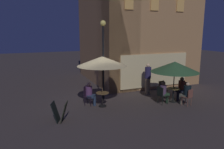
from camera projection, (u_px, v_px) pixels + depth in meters
name	position (u px, v px, depth m)	size (l,w,h in m)	color
ground_plane	(93.00, 104.00, 11.34)	(60.00, 60.00, 0.00)	#3B3331
cafe_building	(127.00, 29.00, 15.17)	(6.87, 7.12, 7.70)	tan
street_lamp_near_corner	(103.00, 47.00, 11.53)	(0.30, 0.30, 4.26)	black
menu_sandwich_board	(60.00, 112.00, 9.05)	(0.78, 0.74, 0.83)	black
cafe_table_0	(102.00, 97.00, 10.86)	(0.65, 0.65, 0.72)	black
cafe_table_1	(173.00, 93.00, 11.58)	(0.62, 0.62, 0.75)	black
patio_umbrella_0	(102.00, 61.00, 10.50)	(2.41, 2.41, 2.53)	black
patio_umbrella_1	(175.00, 67.00, 11.31)	(2.49, 2.49, 2.17)	black
cafe_chair_0	(87.00, 94.00, 11.05)	(0.56, 0.56, 1.00)	black
cafe_chair_1	(188.00, 96.00, 10.92)	(0.52, 0.52, 0.87)	brown
cafe_chair_2	(182.00, 89.00, 12.10)	(0.50, 0.50, 0.96)	black
cafe_chair_3	(162.00, 88.00, 12.23)	(0.44, 0.44, 0.97)	brown
cafe_chair_4	(161.00, 94.00, 11.19)	(0.48, 0.48, 0.92)	black
patron_seated_0	(90.00, 92.00, 10.99)	(0.53, 0.50, 1.20)	#26364F
patron_seated_1	(186.00, 92.00, 10.99)	(0.46, 0.55, 1.21)	#706E5A
patron_seated_2	(181.00, 87.00, 11.98)	(0.54, 0.45, 1.25)	black
patron_seated_3	(164.00, 91.00, 11.23)	(0.53, 0.36, 1.21)	#28472D
patron_standing_4	(148.00, 79.00, 12.98)	(0.37, 0.37, 1.84)	#806A52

